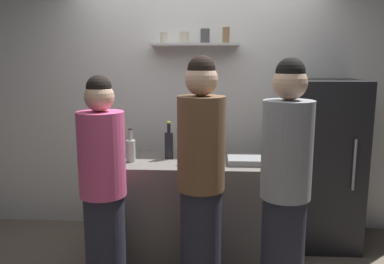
# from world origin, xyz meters

# --- Properties ---
(back_wall_assembly) EXTENTS (4.80, 0.32, 2.60)m
(back_wall_assembly) POSITION_xyz_m (-0.00, 1.25, 1.30)
(back_wall_assembly) COLOR white
(back_wall_assembly) RESTS_ON ground
(refrigerator) EXTENTS (0.64, 0.65, 1.58)m
(refrigerator) POSITION_xyz_m (1.19, 0.85, 0.79)
(refrigerator) COLOR black
(refrigerator) RESTS_ON ground
(counter) EXTENTS (1.55, 0.67, 0.89)m
(counter) POSITION_xyz_m (-0.03, 0.51, 0.45)
(counter) COLOR #66605B
(counter) RESTS_ON ground
(baking_pan) EXTENTS (0.34, 0.24, 0.05)m
(baking_pan) POSITION_xyz_m (0.45, 0.42, 0.92)
(baking_pan) COLOR gray
(baking_pan) RESTS_ON counter
(utensil_holder) EXTENTS (0.12, 0.12, 0.22)m
(utensil_holder) POSITION_xyz_m (0.20, 0.75, 0.95)
(utensil_holder) COLOR #B2B2B7
(utensil_holder) RESTS_ON counter
(wine_bottle_amber_glass) EXTENTS (0.07, 0.07, 0.33)m
(wine_bottle_amber_glass) POSITION_xyz_m (0.65, 0.70, 1.02)
(wine_bottle_amber_glass) COLOR #472814
(wine_bottle_amber_glass) RESTS_ON counter
(wine_bottle_pale_glass) EXTENTS (0.08, 0.08, 0.29)m
(wine_bottle_pale_glass) POSITION_xyz_m (-0.56, 0.43, 1.00)
(wine_bottle_pale_glass) COLOR #B2BFB2
(wine_bottle_pale_glass) RESTS_ON counter
(wine_bottle_dark_glass) EXTENTS (0.08, 0.08, 0.33)m
(wine_bottle_dark_glass) POSITION_xyz_m (-0.24, 0.56, 1.02)
(wine_bottle_dark_glass) COLOR black
(wine_bottle_dark_glass) RESTS_ON counter
(wine_bottle_green_glass) EXTENTS (0.08, 0.08, 0.36)m
(wine_bottle_green_glass) POSITION_xyz_m (0.11, 0.41, 1.03)
(wine_bottle_green_glass) COLOR #19471E
(wine_bottle_green_glass) RESTS_ON counter
(water_bottle_plastic) EXTENTS (0.08, 0.08, 0.21)m
(water_bottle_plastic) POSITION_xyz_m (-0.04, 0.40, 0.99)
(water_bottle_plastic) COLOR silver
(water_bottle_plastic) RESTS_ON counter
(person_brown_jacket) EXTENTS (0.34, 0.34, 1.79)m
(person_brown_jacket) POSITION_xyz_m (0.07, -0.12, 0.90)
(person_brown_jacket) COLOR #262633
(person_brown_jacket) RESTS_ON ground
(person_pink_top) EXTENTS (0.34, 0.34, 1.66)m
(person_pink_top) POSITION_xyz_m (-0.65, -0.11, 0.82)
(person_pink_top) COLOR #262633
(person_pink_top) RESTS_ON ground
(person_grey_hoodie) EXTENTS (0.34, 0.34, 1.78)m
(person_grey_hoodie) POSITION_xyz_m (0.65, -0.23, 0.89)
(person_grey_hoodie) COLOR #262633
(person_grey_hoodie) RESTS_ON ground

